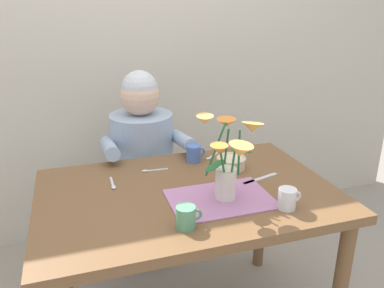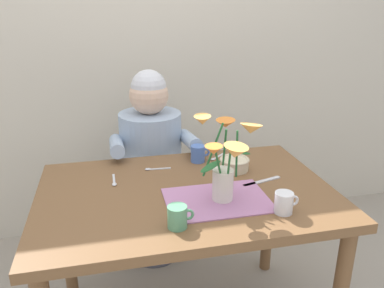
% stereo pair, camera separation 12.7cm
% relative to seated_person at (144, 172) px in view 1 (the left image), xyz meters
% --- Properties ---
extents(wood_panel_backdrop, '(4.00, 0.10, 2.50)m').
position_rel_seated_person_xyz_m(wood_panel_backdrop, '(0.07, 0.43, 0.69)').
color(wood_panel_backdrop, beige).
rests_on(wood_panel_backdrop, ground_plane).
extents(dining_table, '(1.20, 0.80, 0.74)m').
position_rel_seated_person_xyz_m(dining_table, '(0.07, -0.62, 0.08)').
color(dining_table, brown).
rests_on(dining_table, ground_plane).
extents(seated_person, '(0.45, 0.47, 1.14)m').
position_rel_seated_person_xyz_m(seated_person, '(0.00, 0.00, 0.00)').
color(seated_person, '#4C4C56').
rests_on(seated_person, ground_plane).
extents(striped_placemat, '(0.40, 0.28, 0.00)m').
position_rel_seated_person_xyz_m(striped_placemat, '(0.17, -0.73, 0.18)').
color(striped_placemat, '#B275A3').
rests_on(striped_placemat, dining_table).
extents(flower_vase, '(0.28, 0.29, 0.33)m').
position_rel_seated_person_xyz_m(flower_vase, '(0.20, -0.74, 0.35)').
color(flower_vase, silver).
rests_on(flower_vase, dining_table).
extents(ceramic_bowl, '(0.14, 0.14, 0.06)m').
position_rel_seated_person_xyz_m(ceramic_bowl, '(0.33, -0.47, 0.21)').
color(ceramic_bowl, beige).
rests_on(ceramic_bowl, dining_table).
extents(dinner_knife, '(0.19, 0.07, 0.00)m').
position_rel_seated_person_xyz_m(dinner_knife, '(0.40, -0.61, 0.18)').
color(dinner_knife, silver).
rests_on(dinner_knife, dining_table).
extents(coffee_cup, '(0.09, 0.07, 0.08)m').
position_rel_seated_person_xyz_m(coffee_cup, '(0.38, -0.87, 0.22)').
color(coffee_cup, silver).
rests_on(coffee_cup, dining_table).
extents(tea_cup, '(0.09, 0.07, 0.08)m').
position_rel_seated_person_xyz_m(tea_cup, '(0.19, -0.34, 0.22)').
color(tea_cup, '#476BB7').
rests_on(tea_cup, dining_table).
extents(ceramic_mug, '(0.09, 0.07, 0.08)m').
position_rel_seated_person_xyz_m(ceramic_mug, '(-0.02, -0.88, 0.22)').
color(ceramic_mug, '#569970').
rests_on(ceramic_mug, dining_table).
extents(spoon_0, '(0.10, 0.09, 0.01)m').
position_rel_seated_person_xyz_m(spoon_0, '(0.28, -0.32, 0.18)').
color(spoon_0, silver).
rests_on(spoon_0, dining_table).
extents(spoon_1, '(0.12, 0.02, 0.01)m').
position_rel_seated_person_xyz_m(spoon_1, '(-0.04, -0.38, 0.18)').
color(spoon_1, silver).
rests_on(spoon_1, dining_table).
extents(spoon_2, '(0.02, 0.12, 0.01)m').
position_rel_seated_person_xyz_m(spoon_2, '(-0.22, -0.48, 0.18)').
color(spoon_2, silver).
rests_on(spoon_2, dining_table).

